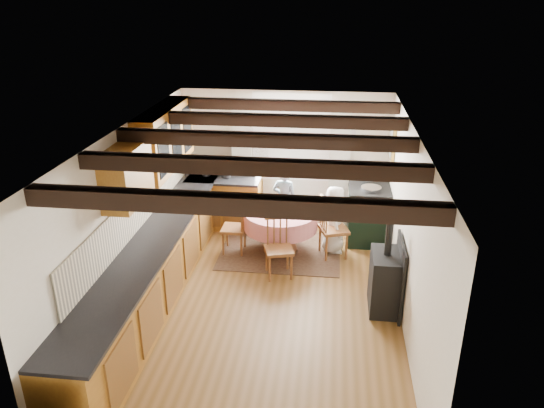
# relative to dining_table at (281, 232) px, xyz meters

# --- Properties ---
(floor) EXTENTS (3.60, 5.50, 0.00)m
(floor) POSITION_rel_dining_table_xyz_m (-0.05, -1.56, -0.35)
(floor) COLOR brown
(floor) RESTS_ON ground
(ceiling) EXTENTS (3.60, 5.50, 0.00)m
(ceiling) POSITION_rel_dining_table_xyz_m (-0.05, -1.56, 2.05)
(ceiling) COLOR white
(ceiling) RESTS_ON ground
(wall_back) EXTENTS (3.60, 0.00, 2.40)m
(wall_back) POSITION_rel_dining_table_xyz_m (-0.05, 1.19, 0.85)
(wall_back) COLOR silver
(wall_back) RESTS_ON ground
(wall_front) EXTENTS (3.60, 0.00, 2.40)m
(wall_front) POSITION_rel_dining_table_xyz_m (-0.05, -4.31, 0.85)
(wall_front) COLOR silver
(wall_front) RESTS_ON ground
(wall_left) EXTENTS (0.00, 5.50, 2.40)m
(wall_left) POSITION_rel_dining_table_xyz_m (-1.85, -1.56, 0.85)
(wall_left) COLOR silver
(wall_left) RESTS_ON ground
(wall_right) EXTENTS (0.00, 5.50, 2.40)m
(wall_right) POSITION_rel_dining_table_xyz_m (1.75, -1.56, 0.85)
(wall_right) COLOR silver
(wall_right) RESTS_ON ground
(beam_a) EXTENTS (3.60, 0.16, 0.16)m
(beam_a) POSITION_rel_dining_table_xyz_m (-0.05, -3.56, 1.96)
(beam_a) COLOR black
(beam_a) RESTS_ON ceiling
(beam_b) EXTENTS (3.60, 0.16, 0.16)m
(beam_b) POSITION_rel_dining_table_xyz_m (-0.05, -2.56, 1.96)
(beam_b) COLOR black
(beam_b) RESTS_ON ceiling
(beam_c) EXTENTS (3.60, 0.16, 0.16)m
(beam_c) POSITION_rel_dining_table_xyz_m (-0.05, -1.56, 1.96)
(beam_c) COLOR black
(beam_c) RESTS_ON ceiling
(beam_d) EXTENTS (3.60, 0.16, 0.16)m
(beam_d) POSITION_rel_dining_table_xyz_m (-0.05, -0.56, 1.96)
(beam_d) COLOR black
(beam_d) RESTS_ON ceiling
(beam_e) EXTENTS (3.60, 0.16, 0.16)m
(beam_e) POSITION_rel_dining_table_xyz_m (-0.05, 0.44, 1.96)
(beam_e) COLOR black
(beam_e) RESTS_ON ceiling
(splash_left) EXTENTS (0.02, 4.50, 0.55)m
(splash_left) POSITION_rel_dining_table_xyz_m (-1.83, -1.26, 0.85)
(splash_left) COLOR beige
(splash_left) RESTS_ON wall_left
(splash_back) EXTENTS (1.40, 0.02, 0.55)m
(splash_back) POSITION_rel_dining_table_xyz_m (-1.05, 1.17, 0.85)
(splash_back) COLOR beige
(splash_back) RESTS_ON wall_back
(base_cabinet_left) EXTENTS (0.60, 5.30, 0.88)m
(base_cabinet_left) POSITION_rel_dining_table_xyz_m (-1.55, -1.56, 0.09)
(base_cabinet_left) COLOR #95621E
(base_cabinet_left) RESTS_ON floor
(base_cabinet_back) EXTENTS (1.30, 0.60, 0.88)m
(base_cabinet_back) POSITION_rel_dining_table_xyz_m (-1.10, 0.89, 0.09)
(base_cabinet_back) COLOR #95621E
(base_cabinet_back) RESTS_ON floor
(worktop_left) EXTENTS (0.64, 5.30, 0.04)m
(worktop_left) POSITION_rel_dining_table_xyz_m (-1.53, -1.56, 0.55)
(worktop_left) COLOR black
(worktop_left) RESTS_ON base_cabinet_left
(worktop_back) EXTENTS (1.30, 0.64, 0.04)m
(worktop_back) POSITION_rel_dining_table_xyz_m (-1.10, 0.87, 0.55)
(worktop_back) COLOR black
(worktop_back) RESTS_ON base_cabinet_back
(wall_cabinet_glass) EXTENTS (0.34, 1.80, 0.90)m
(wall_cabinet_glass) POSITION_rel_dining_table_xyz_m (-1.68, -0.36, 1.60)
(wall_cabinet_glass) COLOR #95621E
(wall_cabinet_glass) RESTS_ON wall_left
(wall_cabinet_solid) EXTENTS (0.34, 0.90, 0.70)m
(wall_cabinet_solid) POSITION_rel_dining_table_xyz_m (-1.68, -1.86, 1.55)
(wall_cabinet_solid) COLOR #95621E
(wall_cabinet_solid) RESTS_ON wall_left
(window_frame) EXTENTS (1.34, 0.03, 1.54)m
(window_frame) POSITION_rel_dining_table_xyz_m (0.05, 1.18, 1.25)
(window_frame) COLOR white
(window_frame) RESTS_ON wall_back
(window_pane) EXTENTS (1.20, 0.01, 1.40)m
(window_pane) POSITION_rel_dining_table_xyz_m (0.05, 1.18, 1.25)
(window_pane) COLOR white
(window_pane) RESTS_ON wall_back
(curtain_left) EXTENTS (0.35, 0.10, 2.10)m
(curtain_left) POSITION_rel_dining_table_xyz_m (-0.80, 1.09, 0.75)
(curtain_left) COLOR silver
(curtain_left) RESTS_ON wall_back
(curtain_right) EXTENTS (0.35, 0.10, 2.10)m
(curtain_right) POSITION_rel_dining_table_xyz_m (0.90, 1.09, 0.75)
(curtain_right) COLOR silver
(curtain_right) RESTS_ON wall_back
(curtain_rod) EXTENTS (2.00, 0.03, 0.03)m
(curtain_rod) POSITION_rel_dining_table_xyz_m (0.05, 1.09, 1.85)
(curtain_rod) COLOR black
(curtain_rod) RESTS_ON wall_back
(wall_picture) EXTENTS (0.04, 0.50, 0.60)m
(wall_picture) POSITION_rel_dining_table_xyz_m (1.72, 0.74, 1.35)
(wall_picture) COLOR gold
(wall_picture) RESTS_ON wall_right
(wall_plate) EXTENTS (0.30, 0.02, 0.30)m
(wall_plate) POSITION_rel_dining_table_xyz_m (1.00, 1.16, 1.35)
(wall_plate) COLOR silver
(wall_plate) RESTS_ON wall_back
(rug) EXTENTS (1.93, 1.50, 0.01)m
(rug) POSITION_rel_dining_table_xyz_m (0.00, 0.00, -0.35)
(rug) COLOR #381F16
(rug) RESTS_ON floor
(dining_table) EXTENTS (1.17, 1.17, 0.71)m
(dining_table) POSITION_rel_dining_table_xyz_m (0.00, 0.00, 0.00)
(dining_table) COLOR tan
(dining_table) RESTS_ON floor
(chair_near) EXTENTS (0.50, 0.51, 0.93)m
(chair_near) POSITION_rel_dining_table_xyz_m (0.06, -0.77, 0.11)
(chair_near) COLOR brown
(chair_near) RESTS_ON floor
(chair_left) EXTENTS (0.41, 0.39, 0.90)m
(chair_left) POSITION_rel_dining_table_xyz_m (-0.75, -0.10, 0.10)
(chair_left) COLOR brown
(chair_left) RESTS_ON floor
(chair_right) EXTENTS (0.57, 0.55, 1.00)m
(chair_right) POSITION_rel_dining_table_xyz_m (0.85, -0.03, 0.15)
(chair_right) COLOR brown
(chair_right) RESTS_ON floor
(aga_range) EXTENTS (0.68, 1.06, 0.97)m
(aga_range) POSITION_rel_dining_table_xyz_m (1.42, 0.73, 0.13)
(aga_range) COLOR black
(aga_range) RESTS_ON floor
(cast_iron_stove) EXTENTS (0.38, 0.63, 1.26)m
(cast_iron_stove) POSITION_rel_dining_table_xyz_m (1.53, -1.45, 0.28)
(cast_iron_stove) COLOR black
(cast_iron_stove) RESTS_ON floor
(child_far) EXTENTS (0.49, 0.38, 1.19)m
(child_far) POSITION_rel_dining_table_xyz_m (-0.01, 0.76, 0.24)
(child_far) COLOR #475C63
(child_far) RESTS_ON floor
(child_right) EXTENTS (0.41, 0.58, 1.12)m
(child_right) POSITION_rel_dining_table_xyz_m (0.85, 0.13, 0.20)
(child_right) COLOR white
(child_right) RESTS_ON floor
(bowl_a) EXTENTS (0.31, 0.31, 0.05)m
(bowl_a) POSITION_rel_dining_table_xyz_m (-0.03, 0.14, 0.38)
(bowl_a) COLOR silver
(bowl_a) RESTS_ON dining_table
(bowl_b) EXTENTS (0.26, 0.26, 0.06)m
(bowl_b) POSITION_rel_dining_table_xyz_m (-0.02, -0.08, 0.38)
(bowl_b) COLOR silver
(bowl_b) RESTS_ON dining_table
(cup) EXTENTS (0.13, 0.13, 0.10)m
(cup) POSITION_rel_dining_table_xyz_m (-0.03, 0.01, 0.40)
(cup) COLOR silver
(cup) RESTS_ON dining_table
(canister_tall) EXTENTS (0.16, 0.16, 0.27)m
(canister_tall) POSITION_rel_dining_table_xyz_m (-1.43, 0.95, 0.70)
(canister_tall) COLOR #262628
(canister_tall) RESTS_ON worktop_back
(canister_wide) EXTENTS (0.17, 0.17, 0.19)m
(canister_wide) POSITION_rel_dining_table_xyz_m (-1.05, 0.91, 0.66)
(canister_wide) COLOR #262628
(canister_wide) RESTS_ON worktop_back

